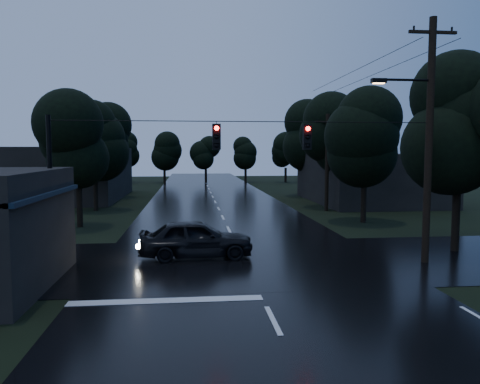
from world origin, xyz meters
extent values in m
cube|color=black|center=(0.00, 30.00, 0.00)|extent=(12.00, 120.00, 0.02)
cube|color=black|center=(0.00, 12.00, 0.00)|extent=(60.00, 9.00, 0.02)
cube|color=black|center=(-7.00, 9.00, 3.20)|extent=(0.30, 7.00, 0.15)
cylinder|color=black|center=(-7.20, 6.00, 1.50)|extent=(0.10, 0.10, 3.00)
cylinder|color=black|center=(-7.20, 12.00, 1.50)|extent=(0.10, 0.10, 3.00)
cube|color=#EEB55F|center=(-7.05, 7.50, 2.50)|extent=(0.06, 1.60, 0.50)
cube|color=#EEB55F|center=(-7.05, 10.20, 2.50)|extent=(0.06, 1.20, 0.50)
cube|color=black|center=(14.00, 34.00, 2.20)|extent=(10.00, 14.00, 4.40)
cube|color=black|center=(-14.00, 40.00, 2.50)|extent=(10.00, 16.00, 5.00)
cylinder|color=black|center=(7.50, 11.00, 5.00)|extent=(0.30, 0.30, 10.00)
cube|color=black|center=(7.50, 11.00, 9.40)|extent=(2.00, 0.12, 0.12)
cylinder|color=black|center=(6.40, 11.00, 7.50)|extent=(2.20, 0.10, 0.10)
cube|color=black|center=(5.30, 11.00, 7.45)|extent=(0.60, 0.25, 0.18)
cube|color=#FFB266|center=(5.30, 11.00, 7.35)|extent=(0.45, 0.18, 0.03)
cylinder|color=black|center=(8.30, 28.00, 3.75)|extent=(0.30, 0.30, 7.50)
cube|color=black|center=(8.30, 28.00, 6.90)|extent=(2.00, 0.12, 0.12)
cylinder|color=black|center=(-7.50, 11.00, 3.00)|extent=(0.18, 0.18, 6.00)
cylinder|color=black|center=(0.00, 11.00, 5.80)|extent=(15.00, 0.03, 0.03)
cube|color=black|center=(-1.20, 11.00, 5.20)|extent=(0.32, 0.25, 1.00)
sphere|color=#FF0C07|center=(-1.20, 10.85, 5.20)|extent=(0.18, 0.18, 0.18)
cube|color=black|center=(2.40, 11.00, 5.20)|extent=(0.32, 0.25, 1.00)
sphere|color=#FF0C07|center=(2.40, 10.85, 5.20)|extent=(0.18, 0.18, 0.18)
cylinder|color=black|center=(10.00, 13.00, 1.40)|extent=(0.36, 0.36, 2.80)
sphere|color=black|center=(10.00, 13.00, 4.80)|extent=(4.48, 4.48, 4.48)
sphere|color=black|center=(10.00, 13.00, 6.00)|extent=(4.48, 4.48, 4.48)
sphere|color=black|center=(10.00, 13.00, 7.20)|extent=(4.48, 4.48, 4.48)
cylinder|color=black|center=(-9.00, 22.00, 1.22)|extent=(0.36, 0.36, 2.45)
sphere|color=black|center=(-9.00, 22.00, 4.20)|extent=(3.92, 3.92, 3.92)
sphere|color=black|center=(-9.00, 22.00, 5.25)|extent=(3.92, 3.92, 3.92)
sphere|color=black|center=(-9.00, 22.00, 6.30)|extent=(3.92, 3.92, 3.92)
cylinder|color=black|center=(-9.60, 30.00, 1.31)|extent=(0.36, 0.36, 2.62)
sphere|color=black|center=(-9.60, 30.00, 4.50)|extent=(4.20, 4.20, 4.20)
sphere|color=black|center=(-9.60, 30.00, 5.62)|extent=(4.20, 4.20, 4.20)
sphere|color=black|center=(-9.60, 30.00, 6.75)|extent=(4.20, 4.20, 4.20)
cylinder|color=black|center=(-10.20, 40.00, 1.40)|extent=(0.36, 0.36, 2.80)
sphere|color=black|center=(-10.20, 40.00, 4.80)|extent=(4.48, 4.48, 4.48)
sphere|color=black|center=(-10.20, 40.00, 6.00)|extent=(4.48, 4.48, 4.48)
sphere|color=black|center=(-10.20, 40.00, 7.20)|extent=(4.48, 4.48, 4.48)
cylinder|color=black|center=(9.00, 22.00, 1.31)|extent=(0.36, 0.36, 2.62)
sphere|color=black|center=(9.00, 22.00, 4.50)|extent=(4.20, 4.20, 4.20)
sphere|color=black|center=(9.00, 22.00, 5.62)|extent=(4.20, 4.20, 4.20)
sphere|color=black|center=(9.00, 22.00, 6.75)|extent=(4.20, 4.20, 4.20)
cylinder|color=black|center=(9.60, 30.00, 1.40)|extent=(0.36, 0.36, 2.80)
sphere|color=black|center=(9.60, 30.00, 4.80)|extent=(4.48, 4.48, 4.48)
sphere|color=black|center=(9.60, 30.00, 6.00)|extent=(4.48, 4.48, 4.48)
sphere|color=black|center=(9.60, 30.00, 7.20)|extent=(4.48, 4.48, 4.48)
cylinder|color=black|center=(10.20, 40.00, 1.49)|extent=(0.36, 0.36, 2.97)
sphere|color=black|center=(10.20, 40.00, 5.10)|extent=(4.76, 4.76, 4.76)
sphere|color=black|center=(10.20, 40.00, 6.38)|extent=(4.76, 4.76, 4.76)
sphere|color=black|center=(10.20, 40.00, 7.65)|extent=(4.76, 4.76, 4.76)
imported|color=black|center=(-2.00, 12.94, 0.84)|extent=(5.01, 2.15, 1.68)
camera|label=1|loc=(-2.22, -7.29, 4.64)|focal=35.00mm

